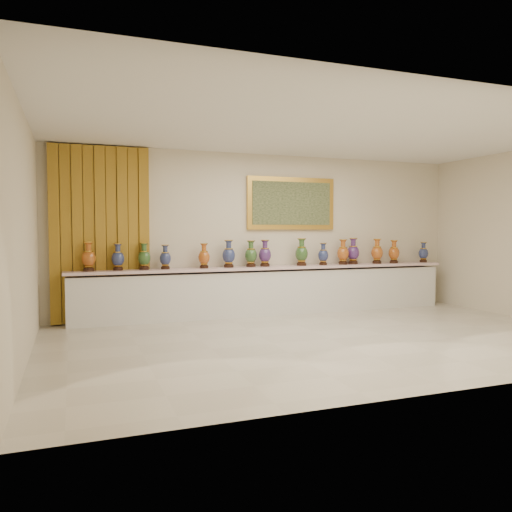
{
  "coord_description": "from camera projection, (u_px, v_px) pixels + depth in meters",
  "views": [
    {
      "loc": [
        -3.47,
        -6.33,
        1.58
      ],
      "look_at": [
        -0.51,
        1.7,
        1.13
      ],
      "focal_mm": 35.0,
      "sensor_mm": 36.0,
      "label": 1
    }
  ],
  "objects": [
    {
      "name": "vase_9",
      "position": [
        323.0,
        255.0,
        9.61
      ],
      "size": [
        0.24,
        0.24,
        0.43
      ],
      "rotation": [
        0.0,
        0.0,
        0.24
      ],
      "color": "#32180E",
      "rests_on": "counter"
    },
    {
      "name": "vase_10",
      "position": [
        343.0,
        253.0,
        9.76
      ],
      "size": [
        0.28,
        0.28,
        0.49
      ],
      "rotation": [
        0.0,
        0.0,
        -0.29
      ],
      "color": "#32180E",
      "rests_on": "counter"
    },
    {
      "name": "vase_0",
      "position": [
        89.0,
        258.0,
        8.15
      ],
      "size": [
        0.26,
        0.26,
        0.48
      ],
      "rotation": [
        0.0,
        0.0,
        -0.15
      ],
      "color": "#32180E",
      "rests_on": "counter"
    },
    {
      "name": "label_card",
      "position": [
        220.0,
        268.0,
        8.81
      ],
      "size": [
        0.1,
        0.06,
        0.0
      ],
      "primitive_type": "cube",
      "color": "white",
      "rests_on": "counter"
    },
    {
      "name": "ground",
      "position": [
        330.0,
        339.0,
        7.22
      ],
      "size": [
        8.0,
        8.0,
        0.0
      ],
      "primitive_type": "plane",
      "color": "beige",
      "rests_on": "ground"
    },
    {
      "name": "room",
      "position": [
        135.0,
        229.0,
        8.57
      ],
      "size": [
        8.0,
        8.0,
        8.0
      ],
      "color": "beige",
      "rests_on": "ground"
    },
    {
      "name": "vase_4",
      "position": [
        204.0,
        257.0,
        8.81
      ],
      "size": [
        0.26,
        0.26,
        0.44
      ],
      "rotation": [
        0.0,
        0.0,
        0.3
      ],
      "color": "#32180E",
      "rests_on": "counter"
    },
    {
      "name": "vase_5",
      "position": [
        229.0,
        255.0,
        8.98
      ],
      "size": [
        0.25,
        0.25,
        0.5
      ],
      "rotation": [
        0.0,
        0.0,
        -0.07
      ],
      "color": "#32180E",
      "rests_on": "counter"
    },
    {
      "name": "vase_11",
      "position": [
        353.0,
        252.0,
        9.9
      ],
      "size": [
        0.28,
        0.28,
        0.52
      ],
      "rotation": [
        0.0,
        0.0,
        -0.2
      ],
      "color": "#32180E",
      "rests_on": "counter"
    },
    {
      "name": "vase_7",
      "position": [
        265.0,
        255.0,
        9.23
      ],
      "size": [
        0.26,
        0.26,
        0.49
      ],
      "rotation": [
        0.0,
        0.0,
        0.16
      ],
      "color": "#32180E",
      "rests_on": "counter"
    },
    {
      "name": "vase_2",
      "position": [
        144.0,
        258.0,
        8.5
      ],
      "size": [
        0.23,
        0.23,
        0.46
      ],
      "rotation": [
        0.0,
        0.0,
        0.1
      ],
      "color": "#32180E",
      "rests_on": "counter"
    },
    {
      "name": "vase_14",
      "position": [
        423.0,
        253.0,
        10.47
      ],
      "size": [
        0.25,
        0.25,
        0.42
      ],
      "rotation": [
        0.0,
        0.0,
        -0.32
      ],
      "color": "#32180E",
      "rests_on": "counter"
    },
    {
      "name": "vase_12",
      "position": [
        377.0,
        252.0,
        10.02
      ],
      "size": [
        0.29,
        0.29,
        0.5
      ],
      "rotation": [
        0.0,
        0.0,
        -0.29
      ],
      "color": "#32180E",
      "rests_on": "counter"
    },
    {
      "name": "vase_3",
      "position": [
        165.0,
        258.0,
        8.61
      ],
      "size": [
        0.23,
        0.23,
        0.42
      ],
      "rotation": [
        0.0,
        0.0,
        -0.23
      ],
      "color": "#32180E",
      "rests_on": "counter"
    },
    {
      "name": "vase_6",
      "position": [
        251.0,
        255.0,
        9.15
      ],
      "size": [
        0.23,
        0.23,
        0.48
      ],
      "rotation": [
        0.0,
        0.0,
        0.02
      ],
      "color": "#32180E",
      "rests_on": "counter"
    },
    {
      "name": "vase_8",
      "position": [
        302.0,
        253.0,
        9.46
      ],
      "size": [
        0.31,
        0.31,
        0.52
      ],
      "rotation": [
        0.0,
        0.0,
        0.38
      ],
      "color": "#32180E",
      "rests_on": "counter"
    },
    {
      "name": "counter",
      "position": [
        271.0,
        291.0,
        9.32
      ],
      "size": [
        7.28,
        0.48,
        0.9
      ],
      "color": "white",
      "rests_on": "ground"
    },
    {
      "name": "vase_1",
      "position": [
        118.0,
        258.0,
        8.34
      ],
      "size": [
        0.25,
        0.25,
        0.45
      ],
      "rotation": [
        0.0,
        0.0,
        -0.25
      ],
      "color": "#32180E",
      "rests_on": "counter"
    },
    {
      "name": "vase_13",
      "position": [
        394.0,
        253.0,
        10.15
      ],
      "size": [
        0.22,
        0.22,
        0.47
      ],
      "rotation": [
        0.0,
        0.0,
        -0.02
      ],
      "color": "#32180E",
      "rests_on": "counter"
    }
  ]
}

